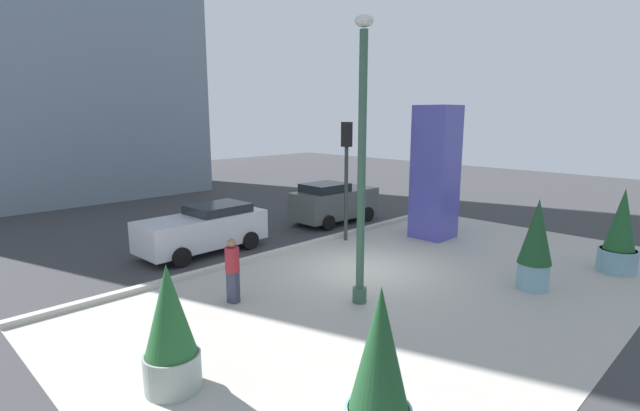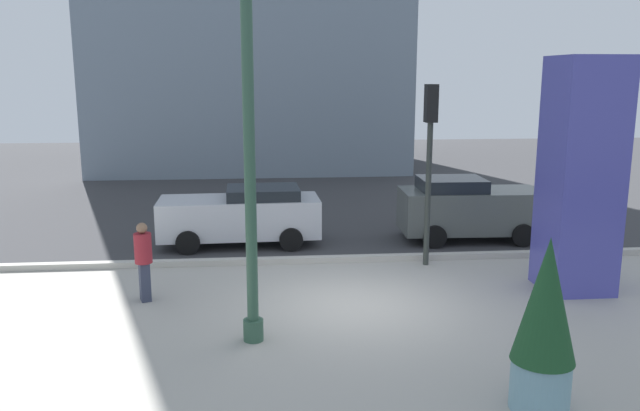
# 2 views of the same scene
# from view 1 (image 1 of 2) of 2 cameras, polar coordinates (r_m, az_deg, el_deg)

# --- Properties ---
(ground_plane) EXTENTS (60.00, 60.00, 0.00)m
(ground_plane) POSITION_cam_1_polar(r_m,az_deg,el_deg) (17.47, -4.78, -4.72)
(ground_plane) COLOR #38383A
(plaza_pavement) EXTENTS (18.00, 10.00, 0.02)m
(plaza_pavement) POSITION_cam_1_polar(r_m,az_deg,el_deg) (13.67, 11.95, -9.48)
(plaza_pavement) COLOR #ADA89E
(plaza_pavement) RESTS_ON ground_plane
(curb_strip) EXTENTS (18.00, 0.24, 0.16)m
(curb_strip) POSITION_cam_1_polar(r_m,az_deg,el_deg) (16.81, -2.83, -5.04)
(curb_strip) COLOR #B7B2A8
(curb_strip) RESTS_ON ground_plane
(lamp_post) EXTENTS (0.44, 0.44, 6.97)m
(lamp_post) POSITION_cam_1_polar(r_m,az_deg,el_deg) (11.42, 5.08, 4.28)
(lamp_post) COLOR #335642
(lamp_post) RESTS_ON ground_plane
(art_pillar_blue) EXTENTS (1.40, 1.40, 5.07)m
(art_pillar_blue) POSITION_cam_1_polar(r_m,az_deg,el_deg) (18.48, 13.84, 3.88)
(art_pillar_blue) COLOR #4C4CAD
(art_pillar_blue) RESTS_ON ground_plane
(potted_plant_mid_plaza) EXTENTS (1.10, 1.10, 2.59)m
(potted_plant_mid_plaza) POSITION_cam_1_polar(r_m,az_deg,el_deg) (16.78, 32.68, -3.07)
(potted_plant_mid_plaza) COLOR #7AA8B7
(potted_plant_mid_plaza) RESTS_ON ground_plane
(potted_plant_curbside) EXTENTS (0.98, 0.98, 2.29)m
(potted_plant_curbside) POSITION_cam_1_polar(r_m,az_deg,el_deg) (8.69, -17.75, -14.38)
(potted_plant_curbside) COLOR gray
(potted_plant_curbside) RESTS_ON ground_plane
(potted_plant_near_right) EXTENTS (0.89, 0.89, 2.53)m
(potted_plant_near_right) POSITION_cam_1_polar(r_m,az_deg,el_deg) (13.98, 24.76, -4.27)
(potted_plant_near_right) COLOR #7AA8B7
(potted_plant_near_right) RESTS_ON ground_plane
(potted_plant_near_left) EXTENTS (0.93, 0.93, 2.54)m
(potted_plant_near_left) POSITION_cam_1_polar(r_m,az_deg,el_deg) (6.83, 7.20, -20.27)
(potted_plant_near_left) COLOR #7AA8B7
(potted_plant_near_left) RESTS_ON ground_plane
(traffic_light_far_side) EXTENTS (0.28, 0.42, 4.46)m
(traffic_light_far_side) POSITION_cam_1_polar(r_m,az_deg,el_deg) (17.45, 3.22, 5.39)
(traffic_light_far_side) COLOR #333833
(traffic_light_far_side) RESTS_ON ground_plane
(car_passing_lane) EXTENTS (4.05, 2.03, 1.81)m
(car_passing_lane) POSITION_cam_1_polar(r_m,az_deg,el_deg) (20.68, 1.67, 0.41)
(car_passing_lane) COLOR #565B56
(car_passing_lane) RESTS_ON ground_plane
(car_far_lane) EXTENTS (4.47, 2.06, 1.62)m
(car_far_lane) POSITION_cam_1_polar(r_m,az_deg,el_deg) (16.74, -13.91, -2.74)
(car_far_lane) COLOR silver
(car_far_lane) RESTS_ON ground_plane
(pedestrian_on_sidewalk) EXTENTS (0.46, 0.46, 1.69)m
(pedestrian_on_sidewalk) POSITION_cam_1_polar(r_m,az_deg,el_deg) (12.11, -10.60, -7.42)
(pedestrian_on_sidewalk) COLOR #33384C
(pedestrian_on_sidewalk) RESTS_ON ground_plane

